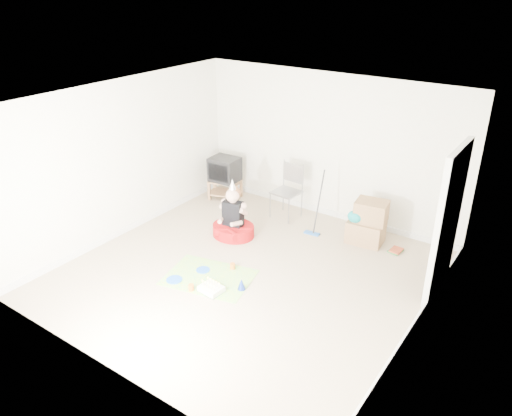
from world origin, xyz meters
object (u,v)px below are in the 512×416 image
Objects in this scene: seated_woman at (233,224)px; birthday_cake at (211,289)px; crt_tv at (225,169)px; tv_stand at (225,187)px; cardboard_boxes at (367,223)px; folding_chair at (286,192)px.

birthday_cake is at bearing -63.66° from seated_woman.
crt_tv is 1.59× the size of birthday_cake.
seated_woman is at bearing 116.34° from birthday_cake.
seated_woman reaches higher than crt_tv.
cardboard_boxes is at bearing -1.23° from tv_stand.
crt_tv is 1.63m from seated_woman.
cardboard_boxes is at bearing 29.28° from seated_woman.
cardboard_boxes is 2.18× the size of birthday_cake.
tv_stand is at bearing 124.36° from birthday_cake.
birthday_cake is (1.82, -2.67, -0.58)m from crt_tv.
tv_stand is 0.96× the size of cardboard_boxes.
folding_chair is 1.60m from cardboard_boxes.
folding_chair is 0.97× the size of seated_woman.
seated_woman reaches higher than tv_stand.
cardboard_boxes is (1.60, -0.04, -0.14)m from folding_chair.
folding_chair is (1.43, -0.02, 0.26)m from tv_stand.
birthday_cake is at bearing -55.64° from tv_stand.
folding_chair is at bearing 98.54° from birthday_cake.
folding_chair is at bearing -0.97° from tv_stand.
crt_tv is at bearing 0.00° from tv_stand.
birthday_cake is at bearing -58.29° from crt_tv.
birthday_cake is (-1.20, -2.60, -0.31)m from cardboard_boxes.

